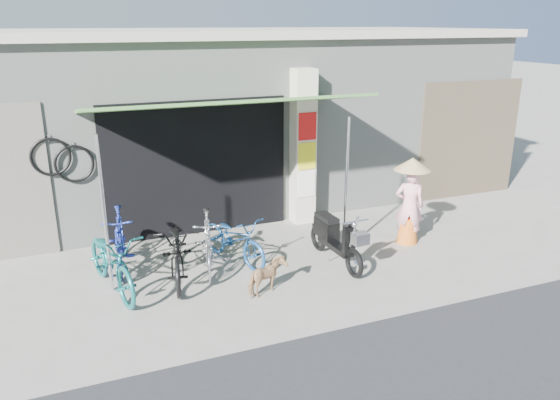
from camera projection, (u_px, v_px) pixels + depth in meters
name	position (u px, v px, depth m)	size (l,w,h in m)	color
ground	(316.00, 277.00, 8.55)	(80.00, 80.00, 0.00)	gray
bicycle_shop	(221.00, 113.00, 12.46)	(12.30, 5.30, 3.66)	#949991
shop_pillar	(302.00, 148.00, 10.54)	(0.42, 0.44, 3.00)	beige
awning	(226.00, 106.00, 8.88)	(4.60, 1.88, 2.72)	#3F6E31
neighbour_right	(469.00, 140.00, 12.20)	(2.60, 0.06, 2.60)	brown
bike_teal	(112.00, 261.00, 7.98)	(0.65, 1.86, 0.98)	#166464
bike_blue	(120.00, 240.00, 8.74)	(0.46, 1.62, 0.97)	navy
bike_black	(178.00, 250.00, 8.37)	(0.64, 1.84, 0.97)	black
bike_silver	(208.00, 242.00, 8.69)	(0.44, 1.56, 0.94)	#B9B9BE
bike_navy	(234.00, 239.00, 8.99)	(0.55, 1.57, 0.82)	navy
street_dog	(267.00, 277.00, 7.95)	(0.29, 0.64, 0.54)	tan
moped	(334.00, 238.00, 8.97)	(0.47, 1.65, 0.93)	black
nun	(410.00, 201.00, 9.67)	(0.64, 0.64, 1.58)	#FBA9B4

